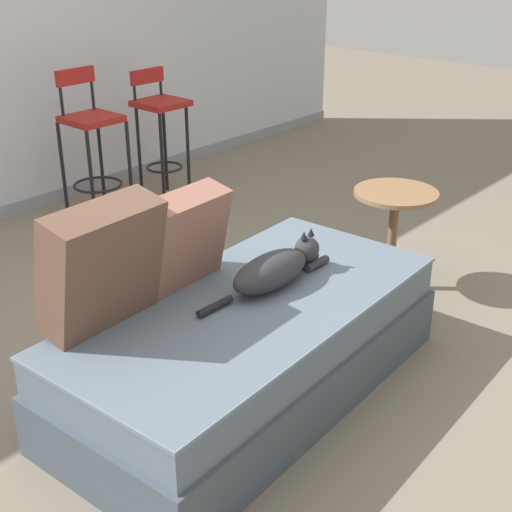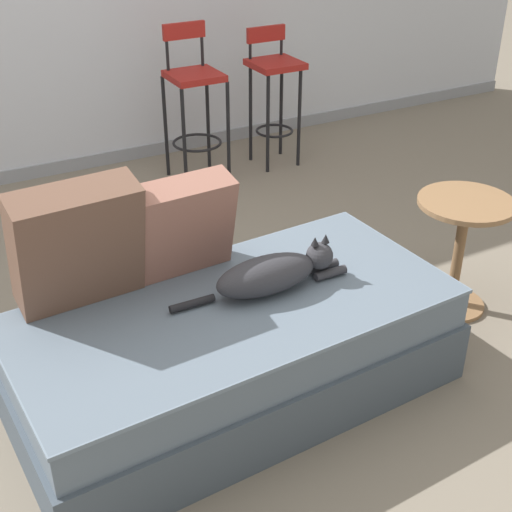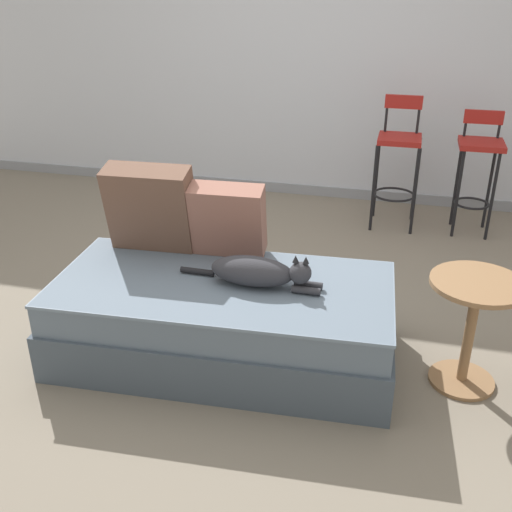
{
  "view_description": "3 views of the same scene",
  "coord_description": "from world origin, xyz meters",
  "px_view_note": "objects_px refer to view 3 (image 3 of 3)",
  "views": [
    {
      "loc": [
        -1.89,
        -2.11,
        1.82
      ],
      "look_at": [
        0.15,
        -0.3,
        0.55
      ],
      "focal_mm": 50.0,
      "sensor_mm": 36.0,
      "label": 1
    },
    {
      "loc": [
        -1.01,
        -2.43,
        1.95
      ],
      "look_at": [
        0.15,
        -0.3,
        0.55
      ],
      "focal_mm": 50.0,
      "sensor_mm": 36.0,
      "label": 2
    },
    {
      "loc": [
        0.82,
        -2.93,
        1.86
      ],
      "look_at": [
        0.15,
        -0.3,
        0.55
      ],
      "focal_mm": 42.0,
      "sensor_mm": 36.0,
      "label": 3
    }
  ],
  "objects_px": {
    "throw_pillow_corner": "(151,208)",
    "bar_stool_near_window": "(398,156)",
    "couch": "(223,319)",
    "bar_stool_by_doorway": "(479,160)",
    "throw_pillow_middle": "(228,220)",
    "cat": "(258,272)",
    "side_table": "(472,318)"
  },
  "relations": [
    {
      "from": "couch",
      "to": "throw_pillow_middle",
      "type": "bearing_deg",
      "value": 100.87
    },
    {
      "from": "couch",
      "to": "side_table",
      "type": "relative_size",
      "value": 3.13
    },
    {
      "from": "throw_pillow_middle",
      "to": "bar_stool_by_doorway",
      "type": "height_order",
      "value": "bar_stool_by_doorway"
    },
    {
      "from": "throw_pillow_middle",
      "to": "side_table",
      "type": "relative_size",
      "value": 0.73
    },
    {
      "from": "side_table",
      "to": "cat",
      "type": "bearing_deg",
      "value": -177.29
    },
    {
      "from": "cat",
      "to": "side_table",
      "type": "distance_m",
      "value": 1.04
    },
    {
      "from": "throw_pillow_corner",
      "to": "bar_stool_near_window",
      "type": "xyz_separation_m",
      "value": [
        1.27,
        1.78,
        -0.12
      ]
    },
    {
      "from": "throw_pillow_corner",
      "to": "cat",
      "type": "bearing_deg",
      "value": -22.18
    },
    {
      "from": "couch",
      "to": "throw_pillow_corner",
      "type": "relative_size",
      "value": 3.6
    },
    {
      "from": "couch",
      "to": "throw_pillow_corner",
      "type": "height_order",
      "value": "throw_pillow_corner"
    },
    {
      "from": "couch",
      "to": "bar_stool_near_window",
      "type": "relative_size",
      "value": 1.77
    },
    {
      "from": "cat",
      "to": "bar_stool_near_window",
      "type": "relative_size",
      "value": 0.74
    },
    {
      "from": "throw_pillow_corner",
      "to": "cat",
      "type": "distance_m",
      "value": 0.75
    },
    {
      "from": "throw_pillow_corner",
      "to": "side_table",
      "type": "height_order",
      "value": "throw_pillow_corner"
    },
    {
      "from": "couch",
      "to": "bar_stool_by_doorway",
      "type": "height_order",
      "value": "bar_stool_by_doorway"
    },
    {
      "from": "couch",
      "to": "throw_pillow_middle",
      "type": "height_order",
      "value": "throw_pillow_middle"
    },
    {
      "from": "couch",
      "to": "throw_pillow_corner",
      "type": "xyz_separation_m",
      "value": [
        -0.49,
        0.29,
        0.46
      ]
    },
    {
      "from": "couch",
      "to": "bar_stool_by_doorway",
      "type": "bearing_deg",
      "value": 56.73
    },
    {
      "from": "throw_pillow_middle",
      "to": "cat",
      "type": "height_order",
      "value": "throw_pillow_middle"
    },
    {
      "from": "throw_pillow_middle",
      "to": "bar_stool_by_doorway",
      "type": "bearing_deg",
      "value": 51.02
    },
    {
      "from": "throw_pillow_corner",
      "to": "bar_stool_near_window",
      "type": "height_order",
      "value": "bar_stool_near_window"
    },
    {
      "from": "cat",
      "to": "bar_stool_by_doorway",
      "type": "relative_size",
      "value": 0.81
    },
    {
      "from": "throw_pillow_middle",
      "to": "bar_stool_near_window",
      "type": "relative_size",
      "value": 0.42
    },
    {
      "from": "throw_pillow_corner",
      "to": "throw_pillow_middle",
      "type": "bearing_deg",
      "value": 3.18
    },
    {
      "from": "bar_stool_near_window",
      "to": "side_table",
      "type": "height_order",
      "value": "bar_stool_near_window"
    },
    {
      "from": "couch",
      "to": "throw_pillow_middle",
      "type": "relative_size",
      "value": 4.27
    },
    {
      "from": "bar_stool_near_window",
      "to": "cat",
      "type": "bearing_deg",
      "value": -106.07
    },
    {
      "from": "couch",
      "to": "throw_pillow_middle",
      "type": "distance_m",
      "value": 0.53
    },
    {
      "from": "throw_pillow_corner",
      "to": "throw_pillow_middle",
      "type": "xyz_separation_m",
      "value": [
        0.43,
        0.02,
        -0.04
      ]
    },
    {
      "from": "cat",
      "to": "bar_stool_by_doorway",
      "type": "height_order",
      "value": "bar_stool_by_doorway"
    },
    {
      "from": "throw_pillow_corner",
      "to": "bar_stool_near_window",
      "type": "distance_m",
      "value": 2.19
    },
    {
      "from": "throw_pillow_corner",
      "to": "bar_stool_by_doorway",
      "type": "bearing_deg",
      "value": 43.86
    }
  ]
}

